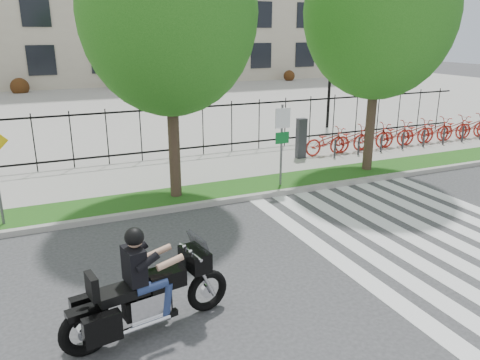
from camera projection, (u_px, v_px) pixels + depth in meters
name	position (u px, v px, depth m)	size (l,w,h in m)	color
ground	(243.00, 278.00, 9.38)	(120.00, 120.00, 0.00)	#323234
curb	(183.00, 207.00, 12.93)	(60.00, 0.20, 0.15)	#999690
grass_verge	(174.00, 198.00, 13.68)	(60.00, 1.50, 0.15)	#204B12
sidewalk	(154.00, 175.00, 15.86)	(60.00, 3.50, 0.15)	gray
plaza	(91.00, 105.00, 31.19)	(80.00, 34.00, 0.10)	gray
crosswalk_stripes	(427.00, 237.00, 11.22)	(5.70, 8.00, 0.01)	silver
iron_fence	(141.00, 134.00, 17.06)	(30.00, 0.06, 2.00)	black
lamp_post_right	(331.00, 64.00, 22.71)	(1.06, 0.70, 4.25)	black
street_tree_1	(168.00, 13.00, 12.15)	(4.70, 4.70, 7.75)	#39271F
street_tree_2	(380.00, 11.00, 14.74)	(4.82, 4.82, 7.96)	#39271F
bike_share_station	(415.00, 132.00, 19.72)	(11.17, 0.89, 1.50)	#2D2D33
sign_pole_regulatory	(282.00, 135.00, 14.12)	(0.50, 0.09, 2.50)	#59595B
motorcycle_rider	(148.00, 290.00, 7.50)	(2.90, 1.10, 2.25)	black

